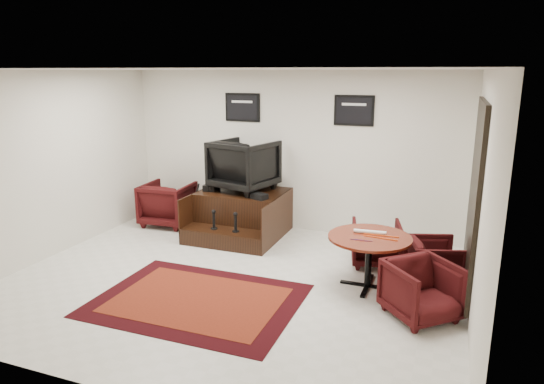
{
  "coord_description": "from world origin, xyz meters",
  "views": [
    {
      "loc": [
        2.68,
        -5.5,
        2.78
      ],
      "look_at": [
        0.26,
        0.9,
        1.07
      ],
      "focal_mm": 32.0,
      "sensor_mm": 36.0,
      "label": 1
    }
  ],
  "objects": [
    {
      "name": "polish_kit",
      "position": [
        -0.21,
        1.55,
        0.8
      ],
      "size": [
        0.3,
        0.25,
        0.09
      ],
      "primitive_type": "cube",
      "rotation": [
        0.0,
        0.0,
        -0.35
      ],
      "color": "black",
      "rests_on": "shine_podium"
    },
    {
      "name": "table_clutter",
      "position": [
        1.87,
        0.47,
        0.71
      ],
      "size": [
        0.57,
        0.3,
        0.01
      ],
      "color": "#E3460C",
      "rests_on": "meeting_table"
    },
    {
      "name": "paper_roll",
      "position": [
        1.75,
        0.59,
        0.73
      ],
      "size": [
        0.42,
        0.09,
        0.05
      ],
      "primitive_type": "cylinder",
      "rotation": [
        0.0,
        1.57,
        0.09
      ],
      "color": "silver",
      "rests_on": "meeting_table"
    },
    {
      "name": "meeting_table",
      "position": [
        1.77,
        0.49,
        0.62
      ],
      "size": [
        1.08,
        1.08,
        0.71
      ],
      "color": "#4E170B",
      "rests_on": "ground"
    },
    {
      "name": "table_chair_window",
      "position": [
        2.57,
        0.89,
        0.34
      ],
      "size": [
        0.8,
        0.82,
        0.68
      ],
      "primitive_type": "imported",
      "rotation": [
        0.0,
        0.0,
        1.88
      ],
      "color": "black",
      "rests_on": "ground"
    },
    {
      "name": "umbrella_hooked",
      "position": [
        -1.5,
        1.94,
        0.46
      ],
      "size": [
        0.34,
        0.13,
        0.92
      ],
      "primitive_type": null,
      "color": "black",
      "rests_on": "ground"
    },
    {
      "name": "shoes_pair",
      "position": [
        -1.22,
        1.81,
        0.81
      ],
      "size": [
        0.27,
        0.32,
        0.11
      ],
      "color": "black",
      "rests_on": "shine_podium"
    },
    {
      "name": "armchair_side",
      "position": [
        -2.17,
        1.89,
        0.43
      ],
      "size": [
        0.9,
        0.85,
        0.87
      ],
      "primitive_type": "imported",
      "rotation": [
        0.0,
        0.0,
        3.21
      ],
      "color": "black",
      "rests_on": "ground"
    },
    {
      "name": "shine_chair",
      "position": [
        -0.68,
        2.01,
        1.25
      ],
      "size": [
        1.14,
        1.09,
        0.98
      ],
      "primitive_type": "imported",
      "rotation": [
        0.0,
        0.0,
        2.9
      ],
      "color": "black",
      "rests_on": "shine_podium"
    },
    {
      "name": "area_rug",
      "position": [
        -0.14,
        -0.66,
        0.01
      ],
      "size": [
        2.49,
        1.87,
        0.01
      ],
      "color": "black",
      "rests_on": "ground"
    },
    {
      "name": "table_chair_back",
      "position": [
        1.73,
        1.33,
        0.35
      ],
      "size": [
        0.82,
        0.78,
        0.71
      ],
      "primitive_type": "imported",
      "rotation": [
        0.0,
        0.0,
        3.37
      ],
      "color": "black",
      "rests_on": "ground"
    },
    {
      "name": "table_chair_corner",
      "position": [
        2.48,
        -0.12,
        0.37
      ],
      "size": [
        0.99,
        0.98,
        0.74
      ],
      "primitive_type": "imported",
      "rotation": [
        0.0,
        0.0,
        0.74
      ],
      "color": "black",
      "rests_on": "ground"
    },
    {
      "name": "umbrella_black",
      "position": [
        -1.54,
        1.7,
        0.46
      ],
      "size": [
        0.34,
        0.13,
        0.92
      ],
      "primitive_type": null,
      "color": "black",
      "rests_on": "ground"
    },
    {
      "name": "ground",
      "position": [
        0.0,
        0.0,
        0.0
      ],
      "size": [
        6.0,
        6.0,
        0.0
      ],
      "primitive_type": "plane",
      "color": "silver",
      "rests_on": "ground"
    },
    {
      "name": "room_shell",
      "position": [
        0.41,
        0.12,
        1.79
      ],
      "size": [
        6.02,
        5.02,
        2.81
      ],
      "color": "silver",
      "rests_on": "ground"
    },
    {
      "name": "shine_podium",
      "position": [
        -0.68,
        1.86,
        0.35
      ],
      "size": [
        1.47,
        1.51,
        0.76
      ],
      "color": "black",
      "rests_on": "ground"
    }
  ]
}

